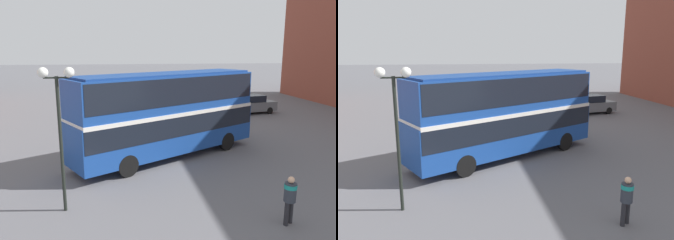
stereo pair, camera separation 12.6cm
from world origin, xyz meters
TOP-DOWN VIEW (x-y plane):
  - ground_plane at (0.00, 0.00)m, footprint 240.00×240.00m
  - double_decker_bus at (1.90, 0.37)m, footprint 10.60×7.41m
  - pedestrian_foreground at (4.75, -7.24)m, footprint 0.57×0.57m
  - parked_car_kerb_near at (11.47, 11.53)m, footprint 4.44×2.54m
  - street_lamp_twin_globe at (-2.72, -5.09)m, footprint 1.19×0.35m

SIDE VIEW (x-z plane):
  - ground_plane at x=0.00m, z-range 0.00..0.00m
  - parked_car_kerb_near at x=11.47m, z-range -0.01..1.68m
  - pedestrian_foreground at x=4.75m, z-range 0.19..1.87m
  - double_decker_bus at x=1.90m, z-range 0.34..4.87m
  - street_lamp_twin_globe at x=-2.72m, z-range 1.29..6.43m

